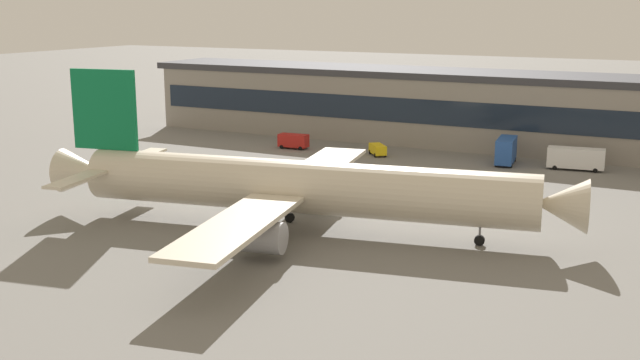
{
  "coord_description": "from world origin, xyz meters",
  "views": [
    {
      "loc": [
        25.75,
        -76.49,
        24.87
      ],
      "look_at": [
        -14.26,
        1.13,
        5.0
      ],
      "focal_mm": 43.58,
      "sensor_mm": 36.0,
      "label": 1
    }
  ],
  "objects_px": {
    "airliner": "(296,187)",
    "follow_me_car": "(378,149)",
    "crew_van": "(294,140)",
    "fuel_truck": "(575,158)",
    "catering_truck": "(506,150)"
  },
  "relations": [
    {
      "from": "airliner",
      "to": "catering_truck",
      "type": "bearing_deg",
      "value": 76.16
    },
    {
      "from": "fuel_truck",
      "to": "catering_truck",
      "type": "xyz_separation_m",
      "value": [
        -10.47,
        -0.35,
        0.41
      ]
    },
    {
      "from": "airliner",
      "to": "crew_van",
      "type": "bearing_deg",
      "value": 119.41
    },
    {
      "from": "fuel_truck",
      "to": "follow_me_car",
      "type": "height_order",
      "value": "fuel_truck"
    },
    {
      "from": "follow_me_car",
      "to": "catering_truck",
      "type": "height_order",
      "value": "catering_truck"
    },
    {
      "from": "catering_truck",
      "to": "follow_me_car",
      "type": "bearing_deg",
      "value": -171.71
    },
    {
      "from": "airliner",
      "to": "follow_me_car",
      "type": "xyz_separation_m",
      "value": [
        -9.05,
        44.6,
        -3.91
      ]
    },
    {
      "from": "airliner",
      "to": "follow_me_car",
      "type": "bearing_deg",
      "value": 101.47
    },
    {
      "from": "airliner",
      "to": "follow_me_car",
      "type": "height_order",
      "value": "airliner"
    },
    {
      "from": "airliner",
      "to": "fuel_truck",
      "type": "distance_m",
      "value": 52.96
    },
    {
      "from": "airliner",
      "to": "crew_van",
      "type": "height_order",
      "value": "airliner"
    },
    {
      "from": "airliner",
      "to": "follow_me_car",
      "type": "relative_size",
      "value": 13.26
    },
    {
      "from": "crew_van",
      "to": "fuel_truck",
      "type": "relative_size",
      "value": 0.62
    },
    {
      "from": "fuel_truck",
      "to": "catering_truck",
      "type": "bearing_deg",
      "value": -178.08
    },
    {
      "from": "airliner",
      "to": "crew_van",
      "type": "distance_m",
      "value": 50.31
    }
  ]
}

